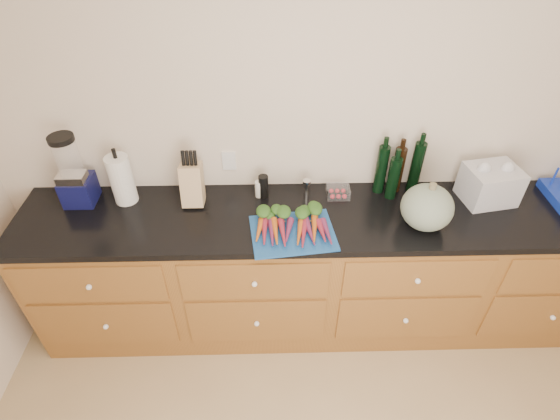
{
  "coord_description": "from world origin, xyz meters",
  "views": [
    {
      "loc": [
        -0.35,
        -0.6,
        2.56
      ],
      "look_at": [
        -0.3,
        1.2,
        1.06
      ],
      "focal_mm": 28.0,
      "sensor_mm": 36.0,
      "label": 1
    }
  ],
  "objects_px": {
    "blender_appliance": "(74,175)",
    "carrots": "(292,224)",
    "paper_towel": "(122,180)",
    "squash": "(427,207)",
    "cutting_board": "(293,233)",
    "tomato_box": "(338,192)",
    "knife_block": "(192,184)"
  },
  "relations": [
    {
      "from": "blender_appliance",
      "to": "paper_towel",
      "type": "xyz_separation_m",
      "value": [
        0.26,
        0.0,
        -0.04
      ]
    },
    {
      "from": "tomato_box",
      "to": "blender_appliance",
      "type": "bearing_deg",
      "value": -179.53
    },
    {
      "from": "knife_block",
      "to": "squash",
      "type": "bearing_deg",
      "value": -10.7
    },
    {
      "from": "cutting_board",
      "to": "squash",
      "type": "distance_m",
      "value": 0.74
    },
    {
      "from": "cutting_board",
      "to": "carrots",
      "type": "distance_m",
      "value": 0.05
    },
    {
      "from": "carrots",
      "to": "tomato_box",
      "type": "relative_size",
      "value": 2.97
    },
    {
      "from": "tomato_box",
      "to": "paper_towel",
      "type": "bearing_deg",
      "value": -179.55
    },
    {
      "from": "carrots",
      "to": "paper_towel",
      "type": "xyz_separation_m",
      "value": [
        -0.97,
        0.28,
        0.11
      ]
    },
    {
      "from": "carrots",
      "to": "tomato_box",
      "type": "xyz_separation_m",
      "value": [
        0.29,
        0.29,
        -0.0
      ]
    },
    {
      "from": "blender_appliance",
      "to": "knife_block",
      "type": "relative_size",
      "value": 1.77
    },
    {
      "from": "cutting_board",
      "to": "carrots",
      "type": "bearing_deg",
      "value": 90.0
    },
    {
      "from": "paper_towel",
      "to": "tomato_box",
      "type": "xyz_separation_m",
      "value": [
        1.26,
        0.01,
        -0.12
      ]
    },
    {
      "from": "blender_appliance",
      "to": "paper_towel",
      "type": "distance_m",
      "value": 0.26
    },
    {
      "from": "paper_towel",
      "to": "blender_appliance",
      "type": "bearing_deg",
      "value": -179.48
    },
    {
      "from": "knife_block",
      "to": "paper_towel",
      "type": "bearing_deg",
      "value": 177.17
    },
    {
      "from": "cutting_board",
      "to": "paper_towel",
      "type": "bearing_deg",
      "value": 161.79
    },
    {
      "from": "squash",
      "to": "tomato_box",
      "type": "bearing_deg",
      "value": 147.93
    },
    {
      "from": "cutting_board",
      "to": "carrots",
      "type": "height_order",
      "value": "carrots"
    },
    {
      "from": "carrots",
      "to": "knife_block",
      "type": "height_order",
      "value": "knife_block"
    },
    {
      "from": "cutting_board",
      "to": "tomato_box",
      "type": "bearing_deg",
      "value": 48.96
    },
    {
      "from": "blender_appliance",
      "to": "tomato_box",
      "type": "xyz_separation_m",
      "value": [
        1.52,
        0.01,
        -0.16
      ]
    },
    {
      "from": "knife_block",
      "to": "tomato_box",
      "type": "bearing_deg",
      "value": 2.01
    },
    {
      "from": "cutting_board",
      "to": "tomato_box",
      "type": "distance_m",
      "value": 0.44
    },
    {
      "from": "blender_appliance",
      "to": "squash",
      "type": "bearing_deg",
      "value": -7.62
    },
    {
      "from": "squash",
      "to": "blender_appliance",
      "type": "height_order",
      "value": "blender_appliance"
    },
    {
      "from": "carrots",
      "to": "paper_towel",
      "type": "bearing_deg",
      "value": 163.88
    },
    {
      "from": "squash",
      "to": "tomato_box",
      "type": "relative_size",
      "value": 2.08
    },
    {
      "from": "squash",
      "to": "tomato_box",
      "type": "xyz_separation_m",
      "value": [
        -0.44,
        0.27,
        -0.09
      ]
    },
    {
      "from": "blender_appliance",
      "to": "carrots",
      "type": "bearing_deg",
      "value": -12.73
    },
    {
      "from": "carrots",
      "to": "blender_appliance",
      "type": "relative_size",
      "value": 0.92
    },
    {
      "from": "knife_block",
      "to": "tomato_box",
      "type": "height_order",
      "value": "knife_block"
    },
    {
      "from": "carrots",
      "to": "squash",
      "type": "height_order",
      "value": "squash"
    }
  ]
}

